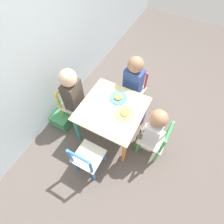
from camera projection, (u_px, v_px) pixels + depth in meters
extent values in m
plane|color=#5B514C|center=(112.00, 130.00, 2.11)|extent=(6.00, 6.00, 0.00)
cube|color=beige|center=(112.00, 109.00, 1.74)|extent=(0.62, 0.62, 0.02)
cylinder|color=orange|center=(124.00, 153.00, 1.72)|extent=(0.04, 0.04, 0.43)
cylinder|color=#8E51BC|center=(145.00, 112.00, 1.99)|extent=(0.04, 0.04, 0.43)
cylinder|color=teal|center=(77.00, 130.00, 1.86)|extent=(0.04, 0.04, 0.43)
cylinder|color=#E5599E|center=(103.00, 94.00, 2.14)|extent=(0.04, 0.04, 0.43)
cube|color=silver|center=(153.00, 138.00, 1.76)|extent=(0.27, 0.27, 0.02)
cylinder|color=green|center=(145.00, 132.00, 1.95)|extent=(0.03, 0.03, 0.25)
cylinder|color=green|center=(137.00, 147.00, 1.85)|extent=(0.03, 0.03, 0.25)
cylinder|color=green|center=(163.00, 140.00, 1.89)|extent=(0.03, 0.03, 0.25)
cylinder|color=green|center=(156.00, 157.00, 1.79)|extent=(0.03, 0.03, 0.25)
cylinder|color=green|center=(170.00, 129.00, 1.69)|extent=(0.03, 0.03, 0.26)
cylinder|color=green|center=(162.00, 147.00, 1.58)|extent=(0.03, 0.03, 0.26)
cylinder|color=green|center=(169.00, 132.00, 1.54)|extent=(0.21, 0.03, 0.02)
cube|color=silver|center=(133.00, 91.00, 2.12)|extent=(0.28, 0.28, 0.02)
cylinder|color=#DB3D38|center=(120.00, 99.00, 2.21)|extent=(0.03, 0.03, 0.25)
cylinder|color=#DB3D38|center=(135.00, 107.00, 2.15)|extent=(0.03, 0.03, 0.25)
cylinder|color=#DB3D38|center=(128.00, 89.00, 2.31)|extent=(0.03, 0.03, 0.25)
cylinder|color=#DB3D38|center=(143.00, 95.00, 2.25)|extent=(0.03, 0.03, 0.25)
cylinder|color=#DB3D38|center=(130.00, 75.00, 2.10)|extent=(0.03, 0.03, 0.26)
cylinder|color=#DB3D38|center=(146.00, 82.00, 2.04)|extent=(0.03, 0.03, 0.26)
cylinder|color=#DB3D38|center=(139.00, 71.00, 1.98)|extent=(0.04, 0.21, 0.02)
cube|color=silver|center=(74.00, 104.00, 2.00)|extent=(0.28, 0.28, 0.02)
cylinder|color=yellow|center=(79.00, 121.00, 2.03)|extent=(0.03, 0.03, 0.25)
cylinder|color=yellow|center=(88.00, 107.00, 2.14)|extent=(0.03, 0.03, 0.25)
cylinder|color=yellow|center=(64.00, 115.00, 2.08)|extent=(0.03, 0.03, 0.25)
cylinder|color=yellow|center=(73.00, 102.00, 2.19)|extent=(0.03, 0.03, 0.25)
cylinder|color=yellow|center=(59.00, 102.00, 1.87)|extent=(0.03, 0.03, 0.26)
cylinder|color=yellow|center=(69.00, 88.00, 1.98)|extent=(0.03, 0.03, 0.26)
cylinder|color=yellow|center=(61.00, 88.00, 1.83)|extent=(0.21, 0.04, 0.02)
cube|color=silver|center=(89.00, 156.00, 1.66)|extent=(0.26, 0.26, 0.02)
cylinder|color=#387AD1|center=(104.00, 156.00, 1.79)|extent=(0.03, 0.03, 0.25)
cylinder|color=#387AD1|center=(87.00, 147.00, 1.85)|extent=(0.03, 0.03, 0.25)
cylinder|color=#387AD1|center=(94.00, 175.00, 1.69)|extent=(0.03, 0.03, 0.25)
cylinder|color=#387AD1|center=(75.00, 165.00, 1.74)|extent=(0.03, 0.03, 0.25)
cylinder|color=#387AD1|center=(91.00, 167.00, 1.48)|extent=(0.03, 0.03, 0.26)
cylinder|color=#387AD1|center=(70.00, 156.00, 1.53)|extent=(0.03, 0.03, 0.26)
cylinder|color=#387AD1|center=(78.00, 157.00, 1.41)|extent=(0.02, 0.21, 0.02)
cylinder|color=#7A6B5B|center=(142.00, 135.00, 1.92)|extent=(0.07, 0.07, 0.26)
cylinder|color=#7A6B5B|center=(138.00, 142.00, 1.87)|extent=(0.07, 0.07, 0.26)
cube|color=silver|center=(154.00, 130.00, 1.64)|extent=(0.20, 0.15, 0.28)
sphere|color=#A37556|center=(159.00, 118.00, 1.47)|extent=(0.16, 0.16, 0.16)
cylinder|color=#38383D|center=(124.00, 102.00, 2.18)|extent=(0.07, 0.07, 0.26)
cylinder|color=#38383D|center=(131.00, 105.00, 2.15)|extent=(0.07, 0.07, 0.26)
cube|color=#2D478E|center=(133.00, 81.00, 1.97)|extent=(0.15, 0.21, 0.33)
sphere|color=#A37556|center=(136.00, 65.00, 1.77)|extent=(0.17, 0.17, 0.17)
cylinder|color=#38383D|center=(83.00, 117.00, 2.05)|extent=(0.07, 0.07, 0.26)
cylinder|color=#38383D|center=(87.00, 111.00, 2.10)|extent=(0.07, 0.07, 0.26)
cube|color=#423833|center=(73.00, 95.00, 1.85)|extent=(0.21, 0.15, 0.35)
sphere|color=#DBB293|center=(68.00, 78.00, 1.64)|extent=(0.18, 0.18, 0.18)
cylinder|color=#EADB66|center=(125.00, 113.00, 1.69)|extent=(0.19, 0.19, 0.01)
cylinder|color=gold|center=(125.00, 113.00, 1.68)|extent=(0.09, 0.09, 0.02)
cylinder|color=#4C9EE0|center=(118.00, 98.00, 1.80)|extent=(0.18, 0.18, 0.01)
cylinder|color=#D6843D|center=(118.00, 97.00, 1.79)|extent=(0.08, 0.08, 0.02)
cube|color=#3D8E56|center=(65.00, 116.00, 2.12)|extent=(0.30, 0.22, 0.16)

